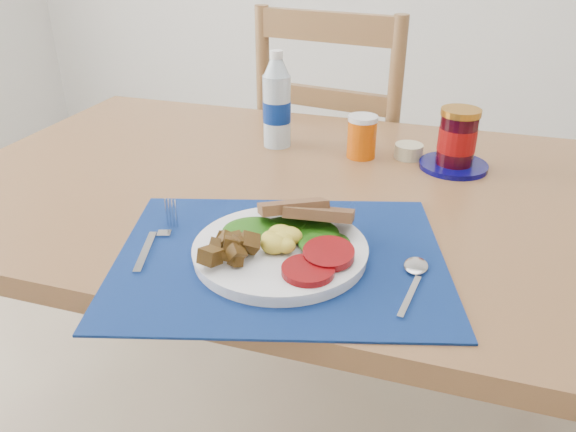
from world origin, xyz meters
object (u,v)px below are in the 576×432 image
object	(u,v)px
breakfast_plate	(276,246)
jam_on_saucer	(457,142)
chair_far	(340,140)
juice_glass	(362,138)
water_bottle	(277,105)

from	to	relation	value
breakfast_plate	jam_on_saucer	distance (m)	0.52
chair_far	juice_glass	size ratio (longest dim) A/B	13.90
juice_glass	jam_on_saucer	world-z (taller)	jam_on_saucer
juice_glass	breakfast_plate	bearing A→B (deg)	-95.24
water_bottle	juice_glass	distance (m)	0.21
chair_far	breakfast_plate	bearing A→B (deg)	105.86
chair_far	breakfast_plate	world-z (taller)	chair_far
chair_far	juice_glass	distance (m)	0.52
chair_far	juice_glass	world-z (taller)	chair_far
water_bottle	breakfast_plate	bearing A→B (deg)	-71.61
water_bottle	juice_glass	size ratio (longest dim) A/B	2.47
breakfast_plate	jam_on_saucer	size ratio (longest dim) A/B	1.86
breakfast_plate	jam_on_saucer	xyz separation A→B (m)	(0.24, 0.46, 0.03)
water_bottle	chair_far	bearing A→B (deg)	83.24
breakfast_plate	juice_glass	xyz separation A→B (m)	(0.04, 0.46, 0.02)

